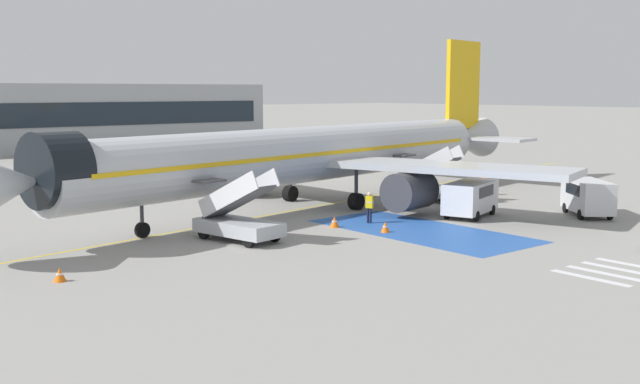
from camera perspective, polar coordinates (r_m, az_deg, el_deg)
The scene contains 18 objects.
ground_plane at distance 49.06m, azimuth -1.81°, elevation -1.35°, with size 600.00×600.00×0.00m, color gray.
apron_leadline_yellow at distance 49.61m, azimuth -1.14°, elevation -1.24°, with size 0.20×81.42×0.01m, color gold.
apron_stand_patch_blue at distance 42.08m, azimuth 7.71°, elevation -2.94°, with size 5.89×13.15×0.01m, color #2856A8.
apron_walkway_bar_0 at distance 33.33m, azimuth 19.89°, elevation -6.18°, with size 0.44×3.60×0.01m, color silver.
apron_walkway_bar_1 at distance 34.35m, azimuth 20.92°, elevation -5.82°, with size 0.44×3.60×0.01m, color silver.
apron_walkway_bar_2 at distance 35.38m, azimuth 21.88°, elevation -5.48°, with size 0.44×3.60×0.01m, color silver.
apron_walkway_bar_3 at distance 36.41m, azimuth 22.79°, elevation -5.16°, with size 0.44×3.60×0.01m, color silver.
airliner at distance 49.73m, azimuth -0.59°, elevation 2.89°, with size 46.77×33.31×11.94m.
boarding_stairs_forward at distance 39.13m, azimuth -6.27°, elevation -2.29°, with size 3.02×5.49×3.86m.
boarding_stairs_aft at distance 53.61m, azimuth 8.34°, elevation 0.42°, with size 3.02×5.49×4.00m.
fuel_tanker at distance 70.69m, azimuth -8.57°, elevation 2.79°, with size 9.40×2.93×3.46m.
service_van_0 at distance 49.21m, azimuth 19.74°, elevation -0.21°, with size 4.15×4.53×2.23m.
service_van_1 at distance 47.05m, azimuth 11.39°, elevation -0.30°, with size 5.02×3.39×2.17m.
ground_crew_0 at distance 57.01m, azimuth 12.36°, elevation 0.73°, with size 0.25×0.44×1.68m.
ground_crew_1 at distance 44.02m, azimuth 3.78°, elevation -1.00°, with size 0.40×0.49×1.85m.
traffic_cone_0 at distance 32.55m, azimuth -19.22°, elevation -5.96°, with size 0.52×0.52×0.58m.
traffic_cone_1 at distance 41.38m, azimuth 5.00°, elevation -2.68°, with size 0.52×0.52×0.58m.
traffic_cone_2 at distance 42.72m, azimuth 1.11°, elevation -2.29°, with size 0.57×0.57×0.63m.
Camera 1 is at (-29.66, -38.30, 7.76)m, focal length 42.00 mm.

